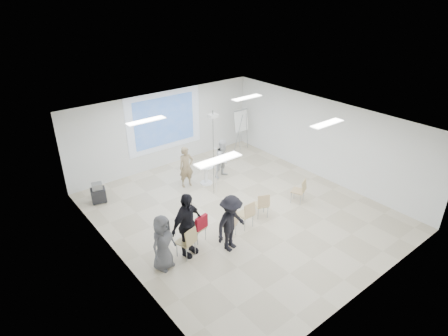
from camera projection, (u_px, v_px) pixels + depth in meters
floor at (239, 212)px, 12.13m from camera, size 8.00×9.00×0.10m
ceiling at (241, 122)px, 10.76m from camera, size 8.00×9.00×0.10m
wall_back at (164, 129)px, 14.64m from camera, size 8.00×0.10×3.00m
wall_left at (115, 216)px, 9.18m from camera, size 0.10×9.00×3.00m
wall_right at (324, 139)px, 13.71m from camera, size 0.10×9.00×3.00m
projection_halo at (165, 121)px, 14.43m from camera, size 3.20×0.01×2.30m
projection_image at (165, 121)px, 14.42m from camera, size 2.60×0.01×1.90m
pedestal_table at (206, 173)px, 13.60m from camera, size 0.79×0.79×0.76m
player_left at (186, 164)px, 13.27m from camera, size 0.67×0.50×1.71m
player_right at (224, 157)px, 13.95m from camera, size 0.85×0.71×1.64m
controller_left at (186, 154)px, 13.42m from camera, size 0.05×0.12×0.04m
controller_right at (216, 149)px, 13.89m from camera, size 0.06×0.13×0.04m
chair_far_left at (188, 240)px, 9.86m from camera, size 0.53×0.56×0.92m
chair_left_mid at (199, 226)px, 10.49m from camera, size 0.47×0.50×0.86m
chair_left_inner at (231, 223)px, 10.66m from camera, size 0.52×0.54×0.83m
chair_center at (247, 213)px, 11.07m from camera, size 0.43×0.46×0.89m
chair_right_inner at (262, 203)px, 11.59m from camera, size 0.52×0.54×0.85m
chair_right_far at (300, 189)px, 12.36m from camera, size 0.54×0.56×0.86m
red_jacket at (201, 222)px, 10.28m from camera, size 0.43×0.17×0.40m
laptop at (228, 223)px, 10.73m from camera, size 0.37×0.32×0.02m
audience_left at (187, 221)px, 9.74m from camera, size 1.40×1.06×2.14m
audience_mid at (231, 220)px, 10.00m from camera, size 1.34×0.93×1.89m
audience_outer at (163, 240)px, 9.37m from camera, size 0.97×0.79×1.72m
flipchart_easel at (241, 121)px, 15.94m from camera, size 0.80×0.60×1.85m
av_cart at (98, 194)px, 12.48m from camera, size 0.55×0.49×0.71m
ceiling_projector at (213, 120)px, 12.02m from camera, size 0.30×0.25×3.00m
fluor_panel_nw at (146, 121)px, 11.08m from camera, size 1.20×0.30×0.02m
fluor_panel_ne at (247, 98)px, 13.31m from camera, size 1.20×0.30×0.02m
fluor_panel_sw at (218, 160)px, 8.63m from camera, size 1.20×0.30×0.02m
fluor_panel_se at (327, 123)px, 10.86m from camera, size 1.20×0.30×0.02m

